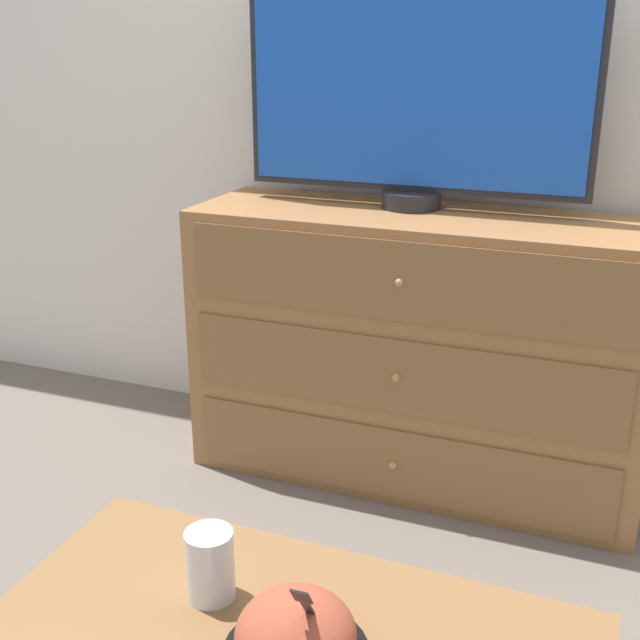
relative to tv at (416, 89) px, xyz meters
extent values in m
plane|color=#70665B|center=(0.19, 0.17, -1.17)|extent=(12.00, 12.00, 0.00)
cube|color=white|center=(0.19, 0.19, 0.13)|extent=(12.00, 0.05, 2.60)
cube|color=#9E6B3D|center=(0.06, -0.08, -0.76)|extent=(1.35, 0.44, 0.83)
cube|color=brown|center=(0.06, -0.30, -1.03)|extent=(1.24, 0.01, 0.22)
sphere|color=tan|center=(0.06, -0.31, -1.03)|extent=(0.02, 0.02, 0.02)
cube|color=brown|center=(0.06, -0.30, -0.76)|extent=(1.24, 0.01, 0.22)
sphere|color=tan|center=(0.06, -0.31, -0.76)|extent=(0.02, 0.02, 0.02)
cube|color=brown|center=(0.06, -0.30, -0.48)|extent=(1.24, 0.01, 0.22)
sphere|color=tan|center=(0.06, -0.31, -0.48)|extent=(0.02, 0.02, 0.02)
cylinder|color=#232328|center=(0.00, 0.00, -0.31)|extent=(0.18, 0.18, 0.05)
cube|color=#232328|center=(0.00, 0.00, 0.02)|extent=(1.02, 0.04, 0.61)
cube|color=blue|center=(0.00, -0.02, 0.02)|extent=(0.98, 0.01, 0.57)
cylinder|color=brown|center=(-0.20, -1.23, -0.94)|extent=(0.04, 0.04, 0.47)
ellipsoid|color=#AD4C33|center=(0.25, -1.48, -0.63)|extent=(0.17, 0.17, 0.12)
cube|color=black|center=(0.28, -1.48, -0.59)|extent=(0.02, 0.09, 0.14)
cube|color=black|center=(0.28, -1.52, -0.52)|extent=(0.02, 0.02, 0.03)
cylinder|color=white|center=(0.07, -1.38, -0.65)|extent=(0.07, 0.07, 0.07)
cylinder|color=white|center=(0.07, -1.38, -0.63)|extent=(0.08, 0.08, 0.12)
camera|label=1|loc=(0.61, -2.29, 0.14)|focal=45.00mm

